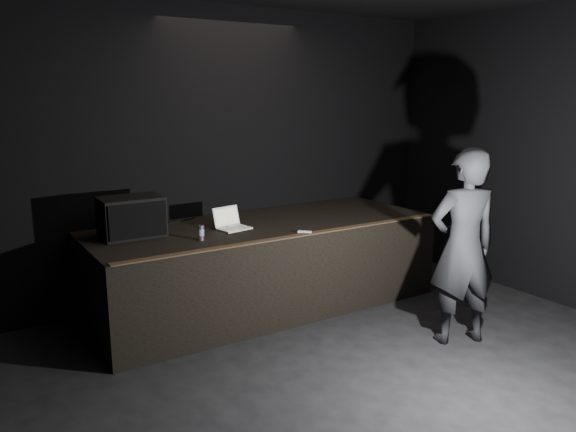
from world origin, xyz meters
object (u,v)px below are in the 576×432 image
(stage_riser, at_px, (264,265))
(laptop, at_px, (231,223))
(beer_can, at_px, (201,233))
(person, at_px, (463,247))
(stage_monitor, at_px, (132,217))

(stage_riser, xyz_separation_m, laptop, (-0.44, -0.03, 0.56))
(beer_can, bearing_deg, person, -36.76)
(laptop, height_order, person, person)
(stage_riser, bearing_deg, laptop, -176.55)
(stage_monitor, xyz_separation_m, beer_can, (0.54, -0.53, -0.13))
(stage_riser, xyz_separation_m, person, (1.17, -1.89, 0.48))
(stage_monitor, bearing_deg, person, -37.96)
(stage_riser, bearing_deg, beer_can, -160.53)
(stage_riser, bearing_deg, stage_monitor, 172.19)
(stage_monitor, distance_m, person, 3.38)
(stage_monitor, distance_m, beer_can, 0.77)
(stage_riser, height_order, person, person)
(stage_monitor, relative_size, laptop, 1.64)
(stage_riser, height_order, laptop, laptop)
(laptop, bearing_deg, stage_monitor, 157.11)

